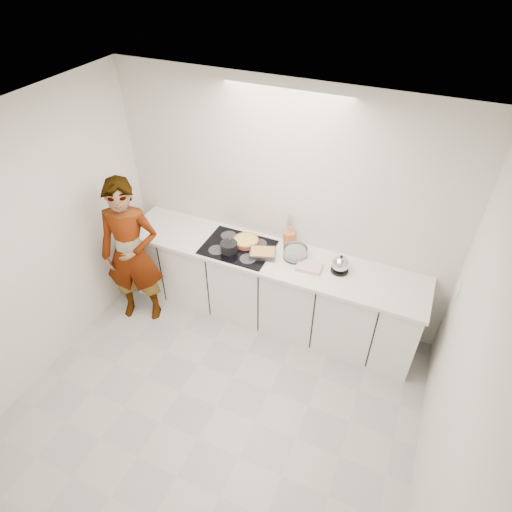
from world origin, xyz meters
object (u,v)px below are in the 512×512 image
at_px(saucepan, 229,247).
at_px(cook, 131,254).
at_px(utensil_crock, 289,238).
at_px(tart_dish, 246,241).
at_px(hob, 238,247).
at_px(kettle, 340,265).
at_px(baking_dish, 263,253).
at_px(mixing_bowl, 295,253).

bearing_deg(saucepan, cook, -157.22).
height_order(utensil_crock, cook, cook).
distance_m(tart_dish, cook, 1.21).
bearing_deg(saucepan, hob, 60.81).
height_order(hob, kettle, kettle).
distance_m(tart_dish, kettle, 1.03).
bearing_deg(baking_dish, hob, 175.34).
xyz_separation_m(tart_dish, kettle, (1.03, -0.03, 0.05)).
bearing_deg(baking_dish, saucepan, -167.98).
bearing_deg(tart_dish, hob, -116.98).
height_order(saucepan, kettle, kettle).
relative_size(hob, cook, 0.41).
bearing_deg(utensil_crock, cook, -152.23).
relative_size(saucepan, kettle, 1.05).
bearing_deg(saucepan, mixing_bowl, 16.09).
distance_m(saucepan, kettle, 1.15).
height_order(tart_dish, cook, cook).
distance_m(baking_dish, utensil_crock, 0.35).
relative_size(hob, mixing_bowl, 2.41).
bearing_deg(utensil_crock, saucepan, -144.20).
bearing_deg(tart_dish, saucepan, -118.11).
bearing_deg(mixing_bowl, baking_dish, -159.55).
xyz_separation_m(tart_dish, cook, (-1.06, -0.59, -0.08)).
relative_size(baking_dish, utensil_crock, 2.05).
xyz_separation_m(saucepan, utensil_crock, (0.52, 0.38, 0.01)).
xyz_separation_m(baking_dish, utensil_crock, (0.17, 0.30, 0.03)).
height_order(kettle, cook, cook).
xyz_separation_m(tart_dish, baking_dish, (0.24, -0.12, 0.00)).
relative_size(baking_dish, cook, 0.18).
xyz_separation_m(hob, saucepan, (-0.05, -0.10, 0.06)).
height_order(baking_dish, kettle, kettle).
relative_size(saucepan, baking_dish, 0.70).
bearing_deg(cook, baking_dish, 0.11).
bearing_deg(utensil_crock, tart_dish, -156.42).
relative_size(hob, saucepan, 3.22).
xyz_separation_m(saucepan, mixing_bowl, (0.66, 0.19, -0.01)).
distance_m(hob, baking_dish, 0.30).
relative_size(hob, kettle, 3.39).
xyz_separation_m(hob, cook, (-1.01, -0.50, -0.05)).
relative_size(tart_dish, saucepan, 1.48).
relative_size(tart_dish, cook, 0.19).
height_order(mixing_bowl, kettle, kettle).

